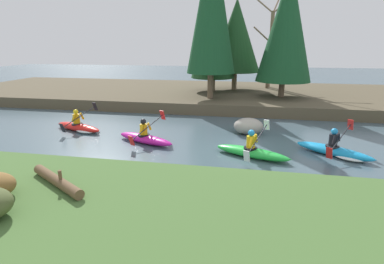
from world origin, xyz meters
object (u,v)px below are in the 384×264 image
object	(u,v)px
driftwood_log	(57,181)
boulder_midstream	(248,126)
kayaker_lead	(337,151)
kayaker_far_back	(80,127)
kayaker_middle	(252,151)
kayaker_trailing	(145,138)

from	to	relation	value
driftwood_log	boulder_midstream	bearing A→B (deg)	90.50
kayaker_lead	kayaker_far_back	size ratio (longest dim) A/B	0.94
kayaker_lead	kayaker_middle	bearing A→B (deg)	-134.10
kayaker_lead	boulder_midstream	bearing A→B (deg)	177.86
kayaker_lead	kayaker_far_back	xyz separation A→B (m)	(-10.81, 1.30, 0.00)
kayaker_trailing	boulder_midstream	xyz separation A→B (m)	(4.10, 2.05, 0.15)
kayaker_far_back	kayaker_lead	bearing A→B (deg)	12.90
kayaker_lead	boulder_midstream	xyz separation A→B (m)	(-3.13, 2.22, 0.17)
driftwood_log	kayaker_lead	bearing A→B (deg)	65.67
kayaker_middle	kayaker_far_back	distance (m)	8.08
kayaker_far_back	driftwood_log	distance (m)	7.25
kayaker_trailing	driftwood_log	size ratio (longest dim) A/B	1.42
kayaker_lead	driftwood_log	size ratio (longest dim) A/B	1.35
kayaker_trailing	boulder_midstream	distance (m)	4.59
driftwood_log	kayaker_trailing	bearing A→B (deg)	118.14
kayaker_trailing	kayaker_middle	bearing A→B (deg)	11.41
kayaker_lead	kayaker_trailing	world-z (taller)	same
kayaker_lead	kayaker_middle	size ratio (longest dim) A/B	0.95
kayaker_trailing	kayaker_far_back	distance (m)	3.75
kayaker_middle	boulder_midstream	size ratio (longest dim) A/B	2.11
kayaker_lead	kayaker_far_back	distance (m)	10.89
kayaker_far_back	kayaker_middle	bearing A→B (deg)	5.67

